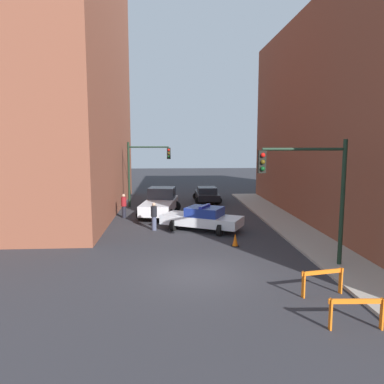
{
  "coord_description": "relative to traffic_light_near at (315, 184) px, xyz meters",
  "views": [
    {
      "loc": [
        -1.24,
        -14.24,
        5.21
      ],
      "look_at": [
        0.23,
        8.98,
        2.08
      ],
      "focal_mm": 35.0,
      "sensor_mm": 36.0,
      "label": 1
    }
  ],
  "objects": [
    {
      "name": "white_truck",
      "position": [
        -6.57,
        11.66,
        -2.62
      ],
      "size": [
        3.11,
        5.62,
        1.9
      ],
      "rotation": [
        0.0,
        0.0,
        -0.14
      ],
      "color": "silver",
      "rests_on": "ground_plane"
    },
    {
      "name": "parked_car_near",
      "position": [
        -2.63,
        17.45,
        -2.86
      ],
      "size": [
        2.3,
        4.31,
        1.31
      ],
      "rotation": [
        0.0,
        0.0,
        0.01
      ],
      "color": "black",
      "rests_on": "ground_plane"
    },
    {
      "name": "traffic_light_near",
      "position": [
        0.0,
        0.0,
        0.0
      ],
      "size": [
        3.64,
        0.35,
        5.2
      ],
      "color": "black",
      "rests_on": "sidewalk_right"
    },
    {
      "name": "barrier_mid",
      "position": [
        -0.76,
        -2.85,
        -2.91
      ],
      "size": [
        1.58,
        0.44,
        0.9
      ],
      "rotation": [
        0.0,
        0.0,
        0.19
      ],
      "color": "orange",
      "rests_on": "ground_plane"
    },
    {
      "name": "pedestrian_crossing",
      "position": [
        -6.84,
        7.08,
        -2.67
      ],
      "size": [
        0.51,
        0.51,
        1.66
      ],
      "rotation": [
        0.0,
        0.0,
        3.91
      ],
      "color": "#474C66",
      "rests_on": "ground_plane"
    },
    {
      "name": "police_car",
      "position": [
        -3.98,
        6.89,
        -2.81
      ],
      "size": [
        5.02,
        3.82,
        1.52
      ],
      "rotation": [
        0.0,
        0.0,
        1.09
      ],
      "color": "white",
      "rests_on": "ground_plane"
    },
    {
      "name": "barrier_front",
      "position": [
        -0.77,
        -5.2,
        -2.91
      ],
      "size": [
        1.6,
        0.23,
        0.9
      ],
      "rotation": [
        0.0,
        0.0,
        -0.05
      ],
      "color": "orange",
      "rests_on": "ground_plane"
    },
    {
      "name": "traffic_cone",
      "position": [
        -2.65,
        3.34,
        -3.21
      ],
      "size": [
        0.36,
        0.36,
        0.66
      ],
      "color": "black",
      "rests_on": "ground_plane"
    },
    {
      "name": "building_corner_left",
      "position": [
        -16.73,
        13.5,
        5.97
      ],
      "size": [
        14.0,
        20.0,
        19.0
      ],
      "color": "brown",
      "rests_on": "ground_plane"
    },
    {
      "name": "ground_plane",
      "position": [
        -4.73,
        -0.5,
        -3.53
      ],
      "size": [
        120.0,
        120.0,
        0.0
      ],
      "primitive_type": "plane",
      "color": "#2D2D33"
    },
    {
      "name": "traffic_light_far",
      "position": [
        -8.03,
        15.35,
        -0.13
      ],
      "size": [
        3.44,
        0.35,
        5.2
      ],
      "color": "black",
      "rests_on": "ground_plane"
    },
    {
      "name": "pedestrian_corner",
      "position": [
        -9.06,
        10.9,
        -2.67
      ],
      "size": [
        0.45,
        0.45,
        1.66
      ],
      "rotation": [
        0.0,
        0.0,
        0.3
      ],
      "color": "black",
      "rests_on": "ground_plane"
    },
    {
      "name": "sidewalk_right",
      "position": [
        1.47,
        -0.5,
        -3.47
      ],
      "size": [
        2.4,
        44.0,
        0.12
      ],
      "color": "#9E998E",
      "rests_on": "ground_plane"
    }
  ]
}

